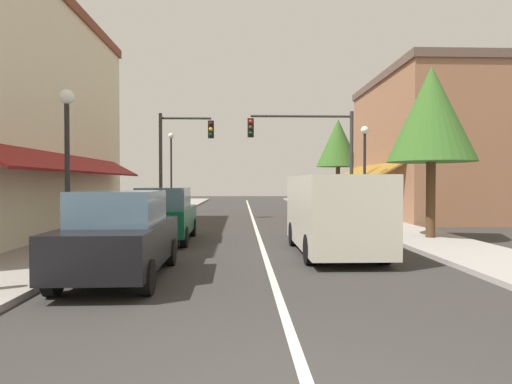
{
  "coord_description": "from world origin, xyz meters",
  "views": [
    {
      "loc": [
        -0.64,
        -3.37,
        1.94
      ],
      "look_at": [
        0.0,
        14.91,
        1.54
      ],
      "focal_mm": 30.5,
      "sensor_mm": 36.0,
      "label": 1
    }
  ],
  "objects": [
    {
      "name": "traffic_signal_left_corner",
      "position": [
        -3.88,
        19.31,
        3.63
      ],
      "size": [
        2.86,
        0.5,
        5.53
      ],
      "color": "#333333",
      "rests_on": "ground"
    },
    {
      "name": "parked_car_second_left",
      "position": [
        -3.14,
        10.93,
        0.88
      ],
      "size": [
        1.84,
        4.13,
        1.77
      ],
      "rotation": [
        0.0,
        0.0,
        0.02
      ],
      "color": "#0F4C33",
      "rests_on": "ground"
    },
    {
      "name": "van_in_lane",
      "position": [
        1.87,
        8.35,
        1.15
      ],
      "size": [
        2.02,
        5.19,
        2.12
      ],
      "rotation": [
        0.0,
        0.0,
        0.0
      ],
      "color": "beige",
      "rests_on": "ground"
    },
    {
      "name": "traffic_signal_mast_arm",
      "position": [
        2.96,
        17.74,
        3.73
      ],
      "size": [
        5.2,
        0.5,
        5.42
      ],
      "color": "#333333",
      "rests_on": "ground"
    },
    {
      "name": "parked_car_nearest_left",
      "position": [
        -3.05,
        5.43,
        0.88
      ],
      "size": [
        1.82,
        4.12,
        1.77
      ],
      "rotation": [
        0.0,
        0.0,
        0.01
      ],
      "color": "black",
      "rests_on": "ground"
    },
    {
      "name": "lane_center_stripe",
      "position": [
        0.0,
        18.0,
        0.0
      ],
      "size": [
        0.14,
        52.0,
        0.01
      ],
      "primitive_type": "cube",
      "color": "silver",
      "rests_on": "ground"
    },
    {
      "name": "ground_plane",
      "position": [
        0.0,
        18.0,
        0.0
      ],
      "size": [
        80.0,
        80.0,
        0.0
      ],
      "primitive_type": "plane",
      "color": "#33302D"
    },
    {
      "name": "tree_right_far",
      "position": [
        6.28,
        27.36,
        4.73
      ],
      "size": [
        3.08,
        3.08,
        6.45
      ],
      "color": "#4C331E",
      "rests_on": "ground"
    },
    {
      "name": "tree_right_near",
      "position": [
        5.66,
        10.81,
        4.17
      ],
      "size": [
        2.88,
        2.88,
        5.78
      ],
      "color": "#4C331E",
      "rests_on": "ground"
    },
    {
      "name": "street_lamp_left_far",
      "position": [
        -5.07,
        24.47,
        3.4
      ],
      "size": [
        0.36,
        0.36,
        5.09
      ],
      "color": "black",
      "rests_on": "ground"
    },
    {
      "name": "sidewalk_right",
      "position": [
        5.5,
        18.0,
        0.06
      ],
      "size": [
        2.6,
        56.0,
        0.12
      ],
      "primitive_type": "cube",
      "color": "#A39E99",
      "rests_on": "ground"
    },
    {
      "name": "storefront_right_block",
      "position": [
        8.99,
        20.0,
        3.84
      ],
      "size": [
        5.69,
        10.2,
        7.69
      ],
      "color": "#9E6B4C",
      "rests_on": "ground"
    },
    {
      "name": "street_lamp_left_near",
      "position": [
        -4.88,
        7.41,
        2.89
      ],
      "size": [
        0.36,
        0.36,
        4.21
      ],
      "color": "black",
      "rests_on": "ground"
    },
    {
      "name": "sidewalk_left",
      "position": [
        -5.5,
        18.0,
        0.06
      ],
      "size": [
        2.6,
        56.0,
        0.12
      ],
      "primitive_type": "cube",
      "color": "gray",
      "rests_on": "ground"
    },
    {
      "name": "street_lamp_right_mid",
      "position": [
        4.86,
        15.75,
        3.02
      ],
      "size": [
        0.36,
        0.36,
        4.43
      ],
      "color": "black",
      "rests_on": "ground"
    }
  ]
}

